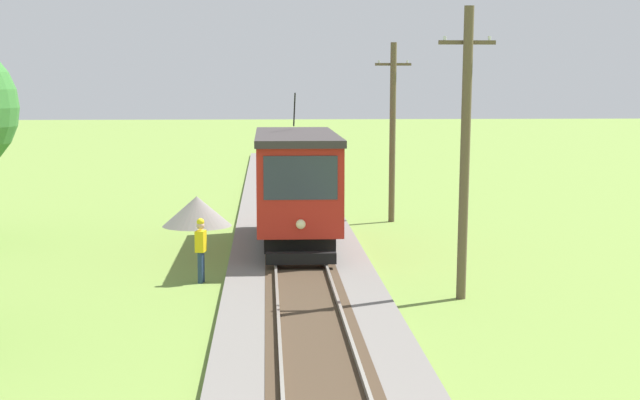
# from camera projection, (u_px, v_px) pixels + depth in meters

# --- Properties ---
(red_tram) EXTENTS (2.60, 8.54, 4.79)m
(red_tram) POSITION_uv_depth(u_px,v_px,m) (296.00, 183.00, 30.71)
(red_tram) COLOR red
(red_tram) RESTS_ON rail_right
(utility_pole_near_tram) EXTENTS (1.40, 0.61, 7.29)m
(utility_pole_near_tram) POSITION_uv_depth(u_px,v_px,m) (465.00, 152.00, 23.32)
(utility_pole_near_tram) COLOR brown
(utility_pole_near_tram) RESTS_ON ground
(utility_pole_mid) EXTENTS (1.40, 0.46, 6.98)m
(utility_pole_mid) POSITION_uv_depth(u_px,v_px,m) (393.00, 131.00, 36.64)
(utility_pole_mid) COLOR brown
(utility_pole_mid) RESTS_ON ground
(gravel_pile) EXTENTS (2.65, 2.65, 1.15)m
(gravel_pile) POSITION_uv_depth(u_px,v_px,m) (197.00, 211.00, 36.03)
(gravel_pile) COLOR gray
(gravel_pile) RESTS_ON ground
(track_worker) EXTENTS (0.31, 0.42, 1.78)m
(track_worker) POSITION_uv_depth(u_px,v_px,m) (201.00, 247.00, 25.74)
(track_worker) COLOR navy
(track_worker) RESTS_ON ground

